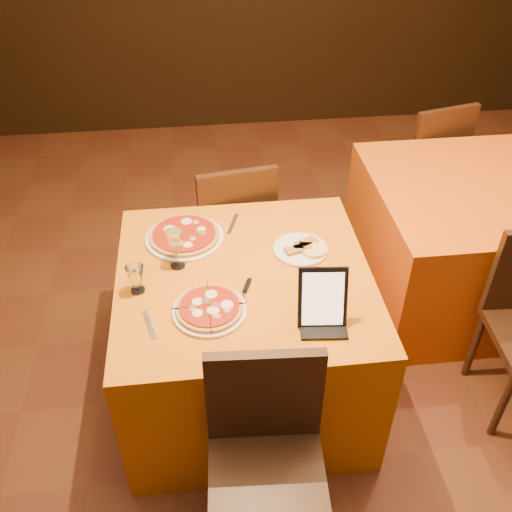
{
  "coord_description": "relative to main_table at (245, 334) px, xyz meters",
  "views": [
    {
      "loc": [
        -0.17,
        -1.39,
        2.35
      ],
      "look_at": [
        0.04,
        0.46,
        0.86
      ],
      "focal_mm": 40.0,
      "sensor_mm": 36.0,
      "label": 1
    }
  ],
  "objects": [
    {
      "name": "knife",
      "position": [
        -0.03,
        -0.17,
        0.38
      ],
      "size": [
        0.09,
        0.19,
        0.01
      ],
      "primitive_type": "cube",
      "rotation": [
        0.0,
        0.0,
        1.2
      ],
      "color": "#B7B9BE",
      "rests_on": "main_table"
    },
    {
      "name": "pizza_near",
      "position": [
        -0.16,
        -0.22,
        0.39
      ],
      "size": [
        0.3,
        0.3,
        0.03
      ],
      "rotation": [
        0.0,
        0.0,
        -0.34
      ],
      "color": "white",
      "rests_on": "main_table"
    },
    {
      "name": "chair_main_near",
      "position": [
        0.0,
        -0.79,
        0.08
      ],
      "size": [
        0.41,
        0.41,
        0.91
      ],
      "primitive_type": null,
      "rotation": [
        0.0,
        0.0,
        -0.06
      ],
      "color": "black",
      "rests_on": "floor"
    },
    {
      "name": "pizza_far",
      "position": [
        -0.25,
        0.28,
        0.39
      ],
      "size": [
        0.36,
        0.36,
        0.03
      ],
      "rotation": [
        0.0,
        0.0,
        -0.03
      ],
      "color": "white",
      "rests_on": "main_table"
    },
    {
      "name": "main_table",
      "position": [
        0.0,
        0.0,
        0.0
      ],
      "size": [
        1.1,
        1.1,
        0.75
      ],
      "primitive_type": "cube",
      "color": "orange",
      "rests_on": "floor"
    },
    {
      "name": "cutlet_dish",
      "position": [
        0.27,
        0.13,
        0.39
      ],
      "size": [
        0.25,
        0.25,
        0.03
      ],
      "rotation": [
        0.0,
        0.0,
        0.14
      ],
      "color": "white",
      "rests_on": "main_table"
    },
    {
      "name": "chair_side_far",
      "position": [
        1.32,
        1.37,
        0.08
      ],
      "size": [
        0.48,
        0.48,
        0.91
      ],
      "primitive_type": null,
      "rotation": [
        0.0,
        0.0,
        3.37
      ],
      "color": "black",
      "rests_on": "floor"
    },
    {
      "name": "fork_far",
      "position": [
        -0.02,
        0.37,
        0.38
      ],
      "size": [
        0.07,
        0.17,
        0.01
      ],
      "primitive_type": "cube",
      "rotation": [
        0.0,
        0.0,
        1.24
      ],
      "color": "silver",
      "rests_on": "main_table"
    },
    {
      "name": "water_glass",
      "position": [
        -0.45,
        -0.06,
        0.44
      ],
      "size": [
        0.1,
        0.1,
        0.13
      ],
      "primitive_type": null,
      "rotation": [
        0.0,
        0.0,
        -0.29
      ],
      "color": "silver",
      "rests_on": "main_table"
    },
    {
      "name": "fork_near",
      "position": [
        -0.4,
        -0.26,
        0.38
      ],
      "size": [
        0.06,
        0.17,
        0.01
      ],
      "primitive_type": "cube",
      "rotation": [
        0.0,
        0.0,
        1.83
      ],
      "color": "silver",
      "rests_on": "main_table"
    },
    {
      "name": "chair_main_far",
      "position": [
        0.0,
        0.78,
        0.08
      ],
      "size": [
        0.42,
        0.42,
        0.91
      ],
      "primitive_type": null,
      "rotation": [
        0.0,
        0.0,
        3.29
      ],
      "color": "black",
      "rests_on": "floor"
    },
    {
      "name": "tablet",
      "position": [
        0.27,
        -0.31,
        0.49
      ],
      "size": [
        0.2,
        0.12,
        0.23
      ],
      "primitive_type": "cube",
      "rotation": [
        -0.35,
        0.0,
        -0.1
      ],
      "color": "black",
      "rests_on": "main_table"
    },
    {
      "name": "side_table",
      "position": [
        1.32,
        0.57,
        0.0
      ],
      "size": [
        1.1,
        1.1,
        0.75
      ],
      "primitive_type": "cube",
      "color": "#D2570D",
      "rests_on": "floor"
    },
    {
      "name": "floor",
      "position": [
        0.01,
        -0.48,
        -0.38
      ],
      "size": [
        6.0,
        7.0,
        0.01
      ],
      "primitive_type": "cube",
      "color": "#5E2D19",
      "rests_on": "ground"
    },
    {
      "name": "wine_glass",
      "position": [
        -0.28,
        0.09,
        0.47
      ],
      "size": [
        0.1,
        0.1,
        0.19
      ],
      "primitive_type": null,
      "rotation": [
        0.0,
        0.0,
        0.37
      ],
      "color": "#EDF58B",
      "rests_on": "main_table"
    }
  ]
}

